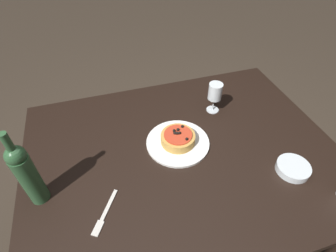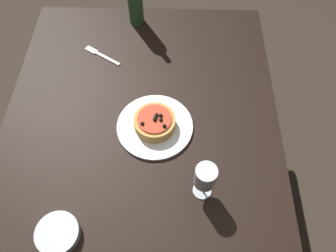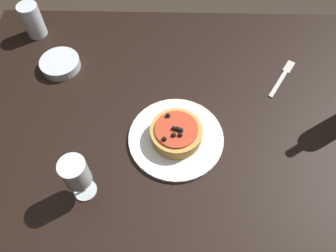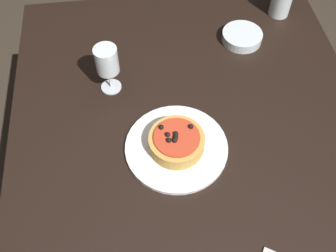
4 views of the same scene
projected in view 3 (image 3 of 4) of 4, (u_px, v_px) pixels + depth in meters
The scene contains 8 objects.
ground_plane at pixel (172, 203), 1.69m from camera, with size 14.00×14.00×0.00m, color #382D23.
dining_table at pixel (173, 136), 1.12m from camera, with size 1.41×1.08×0.76m.
dinner_plate at pixel (176, 138), 1.01m from camera, with size 0.29×0.29×0.01m.
pizza at pixel (176, 133), 0.99m from camera, with size 0.16×0.16×0.06m.
wine_glass at pixel (76, 174), 0.83m from camera, with size 0.07×0.07×0.17m.
water_cup at pixel (32, 20), 1.22m from camera, with size 0.07×0.07×0.13m.
side_bowl at pixel (60, 64), 1.17m from camera, with size 0.14×0.14×0.03m.
fork at pixel (283, 76), 1.15m from camera, with size 0.12×0.17×0.00m.
Camera 3 is at (-0.01, -0.57, 1.64)m, focal length 35.00 mm.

